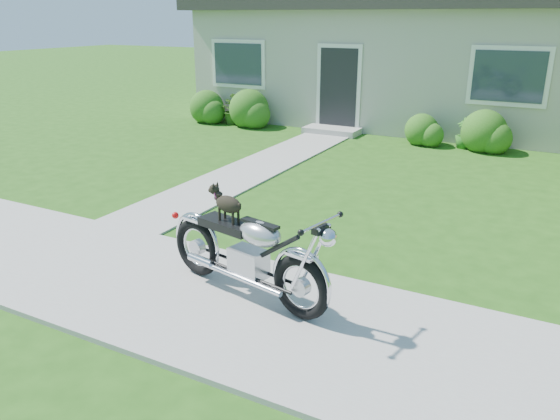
% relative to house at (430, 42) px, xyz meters
% --- Properties ---
extents(ground, '(80.00, 80.00, 0.00)m').
position_rel_house_xyz_m(ground, '(0.00, -11.99, -2.16)').
color(ground, '#235114').
rests_on(ground, ground).
extents(sidewalk, '(24.00, 2.20, 0.04)m').
position_rel_house_xyz_m(sidewalk, '(0.00, -11.99, -2.14)').
color(sidewalk, '#9E9B93').
rests_on(sidewalk, ground).
extents(walkway, '(1.20, 8.00, 0.03)m').
position_rel_house_xyz_m(walkway, '(-1.50, -6.99, -2.14)').
color(walkway, '#9E9B93').
rests_on(walkway, ground).
extents(house, '(12.60, 7.03, 4.50)m').
position_rel_house_xyz_m(house, '(0.00, 0.00, 0.00)').
color(house, '#B7B4A5').
rests_on(house, ground).
extents(shrub_row, '(11.05, 1.09, 1.09)m').
position_rel_house_xyz_m(shrub_row, '(-0.38, -3.49, -1.73)').
color(shrub_row, '#2D6019').
rests_on(shrub_row, ground).
extents(potted_plant_left, '(0.89, 0.84, 0.80)m').
position_rel_house_xyz_m(potted_plant_left, '(-4.50, -3.44, -1.76)').
color(potted_plant_left, '#274F15').
rests_on(potted_plant_left, ground).
extents(potted_plant_right, '(0.54, 0.54, 0.70)m').
position_rel_house_xyz_m(potted_plant_right, '(1.78, -3.44, -1.81)').
color(potted_plant_right, '#286D1E').
rests_on(potted_plant_right, ground).
extents(motorcycle_with_dog, '(2.20, 0.79, 1.14)m').
position_rel_house_xyz_m(motorcycle_with_dog, '(1.09, -11.79, -1.61)').
color(motorcycle_with_dog, black).
rests_on(motorcycle_with_dog, sidewalk).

